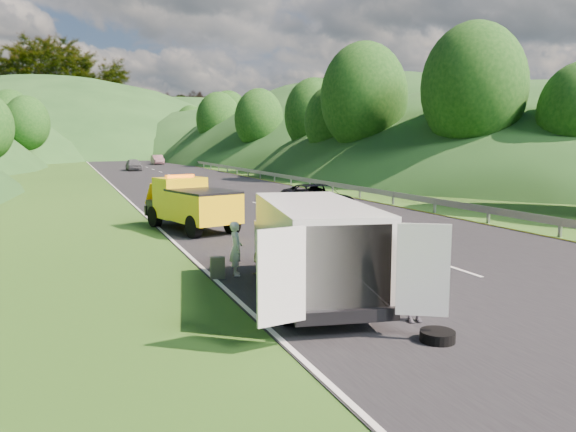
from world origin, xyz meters
name	(u,v)px	position (x,y,z in m)	size (l,w,h in m)	color
ground	(334,264)	(0.00, 0.00, 0.00)	(320.00, 320.00, 0.00)	#38661E
road_surface	(180,178)	(3.00, 40.00, 0.01)	(14.00, 200.00, 0.02)	black
guardrail	(220,171)	(10.30, 52.50, 0.00)	(0.06, 140.00, 1.52)	gray
tree_line_right	(292,166)	(23.00, 60.00, 0.00)	(14.00, 140.00, 14.00)	#2D5B1A
hills_backdrop	(123,155)	(6.50, 134.70, 0.00)	(201.00, 288.60, 44.00)	#2D5B23
tow_truck	(191,204)	(-2.69, 8.04, 1.12)	(3.26, 5.63, 2.28)	black
white_van	(313,244)	(-2.14, -3.18, 1.31)	(4.02, 6.95, 2.32)	black
woman	(236,276)	(-3.22, -0.36, 0.00)	(0.55, 0.40, 1.51)	white
child	(260,276)	(-2.62, -0.63, 0.00)	(0.43, 0.34, 0.89)	tan
worker	(415,323)	(-0.95, -5.67, 0.00)	(1.00, 0.57, 1.55)	black
suitcase	(218,268)	(-3.80, -0.55, 0.31)	(0.38, 0.21, 0.62)	#535540
spare_tire	(437,342)	(-1.20, -6.76, 0.00)	(0.66, 0.66, 0.20)	black
passing_suv	(317,213)	(4.50, 11.07, 0.00)	(2.45, 5.31, 1.48)	black
dist_car_a	(134,171)	(0.39, 56.10, 0.00)	(1.71, 4.26, 1.45)	#4E4F53
dist_car_b	(158,164)	(5.84, 72.72, 0.00)	(1.53, 4.38, 1.44)	brown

